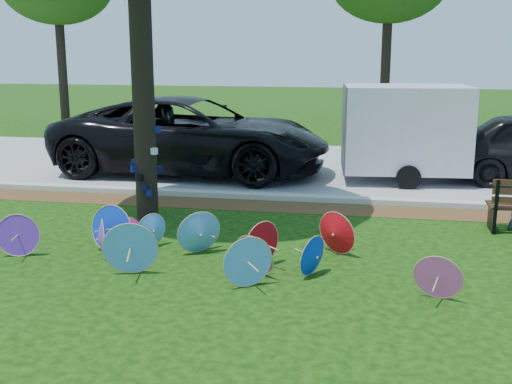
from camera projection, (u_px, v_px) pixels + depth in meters
ground at (200, 277)px, 9.76m from camera, size 90.00×90.00×0.00m
mulch_strip at (254, 206)px, 14.07m from camera, size 90.00×1.00×0.01m
curb at (260, 196)px, 14.73m from camera, size 90.00×0.30×0.12m
street at (285, 166)px, 18.72m from camera, size 90.00×8.00×0.01m
parasol_pile at (200, 242)px, 10.26m from camera, size 7.47×2.25×0.87m
black_van at (192, 136)px, 17.46m from camera, size 7.61×3.77×2.07m
cargo_trailer at (405, 128)px, 16.32m from camera, size 3.23×2.21×2.75m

